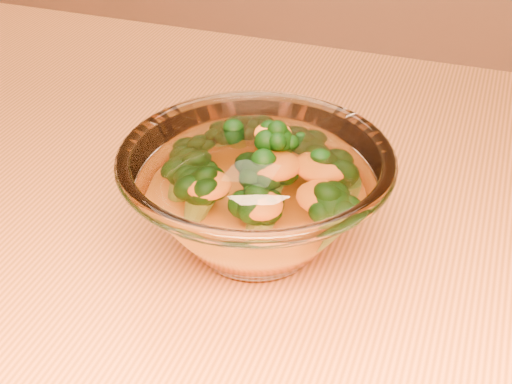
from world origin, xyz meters
TOP-DOWN VIEW (x-y plane):
  - table at (0.00, 0.00)m, footprint 1.20×0.80m
  - glass_bowl at (-0.02, -0.02)m, footprint 0.21×0.21m
  - cheese_sauce at (-0.02, -0.02)m, footprint 0.12×0.12m
  - broccoli_heap at (-0.02, -0.01)m, footprint 0.15×0.13m

SIDE VIEW (x-z plane):
  - table at x=0.00m, z-range 0.28..1.03m
  - cheese_sauce at x=-0.02m, z-range 0.76..0.80m
  - glass_bowl at x=-0.02m, z-range 0.75..0.85m
  - broccoli_heap at x=-0.02m, z-range 0.78..0.85m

